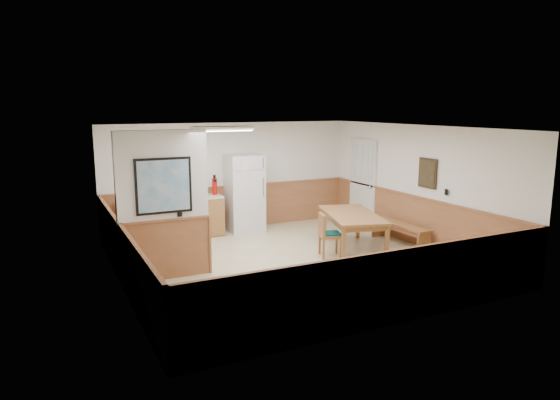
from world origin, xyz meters
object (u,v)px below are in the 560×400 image
dining_chair (326,232)px  fire_extinguisher (215,186)px  dining_bench (400,228)px  dining_table (352,218)px  soap_bottle (144,196)px  refrigerator (245,193)px

dining_chair → fire_extinguisher: size_ratio=1.86×
dining_bench → dining_table: bearing=174.1°
dining_table → soap_bottle: soap_bottle is taller
fire_extinguisher → soap_bottle: (-1.56, 0.01, -0.10)m
dining_table → refrigerator: bearing=136.6°
dining_bench → fire_extinguisher: fire_extinguisher is taller
refrigerator → dining_chair: (0.64, -2.59, -0.40)m
dining_table → soap_bottle: (-3.61, 2.47, 0.34)m
dining_bench → refrigerator: bearing=134.0°
dining_table → soap_bottle: 4.39m
fire_extinguisher → dining_bench: bearing=-41.3°
fire_extinguisher → soap_bottle: bearing=177.0°
dining_chair → dining_table: bearing=31.7°
dining_table → dining_chair: dining_chair is taller
dining_bench → fire_extinguisher: (-3.20, 2.56, 0.76)m
refrigerator → soap_bottle: size_ratio=9.09×
dining_bench → fire_extinguisher: 4.17m
refrigerator → dining_table: 2.77m
dining_table → fire_extinguisher: (-2.05, 2.46, 0.44)m
refrigerator → soap_bottle: refrigerator is taller
dining_bench → dining_chair: (-1.86, -0.08, 0.15)m
refrigerator → soap_bottle: bearing=180.0°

